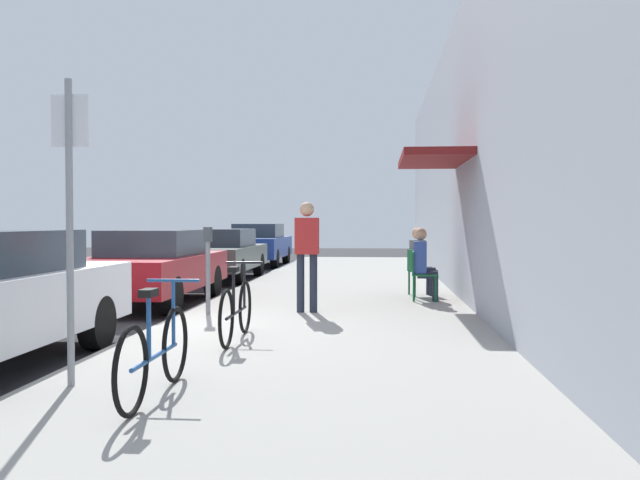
% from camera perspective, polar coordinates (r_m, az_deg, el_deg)
% --- Properties ---
extents(ground_plane, '(60.00, 60.00, 0.00)m').
position_cam_1_polar(ground_plane, '(9.23, -14.26, -7.94)').
color(ground_plane, '#2D2D30').
extents(sidewalk_slab, '(4.50, 32.00, 0.12)m').
position_cam_1_polar(sidewalk_slab, '(10.73, 0.85, -6.25)').
color(sidewalk_slab, '#9E9B93').
rests_on(sidewalk_slab, ground_plane).
extents(building_facade, '(1.40, 32.00, 5.49)m').
position_cam_1_polar(building_facade, '(10.81, 13.76, 8.03)').
color(building_facade, '#999EA8').
rests_on(building_facade, ground_plane).
extents(parked_car_1, '(1.80, 4.40, 1.37)m').
position_cam_1_polar(parked_car_1, '(12.62, -14.08, -2.14)').
color(parked_car_1, maroon).
rests_on(parked_car_1, ground_plane).
extents(parked_car_2, '(1.80, 4.40, 1.33)m').
position_cam_1_polar(parked_car_2, '(17.68, -8.54, -1.12)').
color(parked_car_2, '#47514C').
rests_on(parked_car_2, ground_plane).
extents(parked_car_3, '(1.80, 4.40, 1.45)m').
position_cam_1_polar(parked_car_3, '(23.24, -5.29, -0.34)').
color(parked_car_3, navy).
rests_on(parked_car_3, ground_plane).
extents(parking_meter, '(0.12, 0.10, 1.32)m').
position_cam_1_polar(parking_meter, '(10.25, -9.52, -1.99)').
color(parking_meter, slate).
rests_on(parking_meter, sidewalk_slab).
extents(street_sign, '(0.32, 0.06, 2.60)m').
position_cam_1_polar(street_sign, '(6.05, -20.54, 2.64)').
color(street_sign, gray).
rests_on(street_sign, sidewalk_slab).
extents(bicycle_0, '(0.46, 1.71, 0.90)m').
position_cam_1_polar(bicycle_0, '(5.53, -13.83, -9.28)').
color(bicycle_0, black).
rests_on(bicycle_0, sidewalk_slab).
extents(bicycle_1, '(0.46, 1.71, 0.90)m').
position_cam_1_polar(bicycle_1, '(7.96, -7.13, -5.94)').
color(bicycle_1, black).
rests_on(bicycle_1, sidewalk_slab).
extents(cafe_chair_0, '(0.47, 0.47, 0.87)m').
position_cam_1_polar(cafe_chair_0, '(12.00, 8.54, -2.73)').
color(cafe_chair_0, '#14592D').
rests_on(cafe_chair_0, sidewalk_slab).
extents(seated_patron_0, '(0.45, 0.38, 1.29)m').
position_cam_1_polar(seated_patron_0, '(11.98, 8.83, -1.82)').
color(seated_patron_0, '#232838').
rests_on(seated_patron_0, sidewalk_slab).
extents(cafe_chair_1, '(0.53, 0.53, 0.87)m').
position_cam_1_polar(cafe_chair_1, '(12.83, 8.31, -2.46)').
color(cafe_chair_1, '#14592D').
rests_on(cafe_chair_1, sidewalk_slab).
extents(seated_patron_1, '(0.49, 0.44, 1.29)m').
position_cam_1_polar(seated_patron_1, '(12.83, 8.57, -1.60)').
color(seated_patron_1, '#232838').
rests_on(seated_patron_1, sidewalk_slab).
extents(pedestrian_standing, '(0.36, 0.22, 1.70)m').
position_cam_1_polar(pedestrian_standing, '(10.30, -1.12, -0.65)').
color(pedestrian_standing, '#232838').
rests_on(pedestrian_standing, sidewalk_slab).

